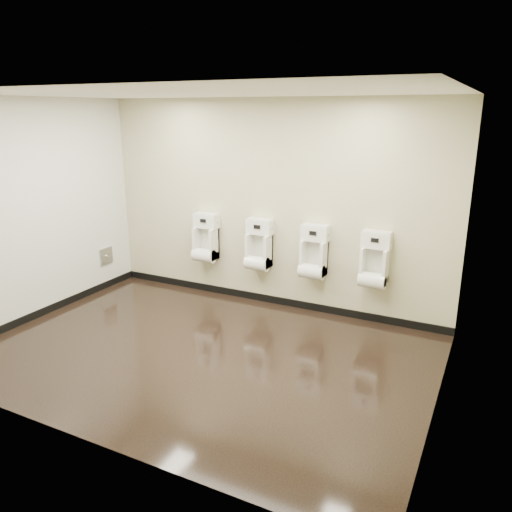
{
  "coord_description": "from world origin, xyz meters",
  "views": [
    {
      "loc": [
        2.83,
        -4.28,
        2.64
      ],
      "look_at": [
        0.4,
        0.55,
        1.05
      ],
      "focal_mm": 35.0,
      "sensor_mm": 36.0,
      "label": 1
    }
  ],
  "objects_px": {
    "urinal_0": "(206,241)",
    "urinal_1": "(259,248)",
    "urinal_3": "(374,264)",
    "urinal_2": "(313,256)",
    "access_panel": "(106,256)"
  },
  "relations": [
    {
      "from": "access_panel",
      "to": "urinal_2",
      "type": "distance_m",
      "value": 3.23
    },
    {
      "from": "access_panel",
      "to": "urinal_1",
      "type": "height_order",
      "value": "urinal_1"
    },
    {
      "from": "urinal_0",
      "to": "urinal_2",
      "type": "xyz_separation_m",
      "value": [
        1.66,
        0.0,
        0.0
      ]
    },
    {
      "from": "urinal_2",
      "to": "urinal_1",
      "type": "bearing_deg",
      "value": 180.0
    },
    {
      "from": "urinal_3",
      "to": "urinal_0",
      "type": "bearing_deg",
      "value": 180.0
    },
    {
      "from": "urinal_1",
      "to": "urinal_2",
      "type": "distance_m",
      "value": 0.8
    },
    {
      "from": "urinal_0",
      "to": "urinal_2",
      "type": "bearing_deg",
      "value": 0.0
    },
    {
      "from": "urinal_0",
      "to": "urinal_3",
      "type": "bearing_deg",
      "value": 0.0
    },
    {
      "from": "access_panel",
      "to": "urinal_2",
      "type": "bearing_deg",
      "value": 7.66
    },
    {
      "from": "urinal_0",
      "to": "urinal_3",
      "type": "height_order",
      "value": "same"
    },
    {
      "from": "urinal_0",
      "to": "urinal_1",
      "type": "height_order",
      "value": "same"
    },
    {
      "from": "urinal_1",
      "to": "urinal_3",
      "type": "relative_size",
      "value": 1.0
    },
    {
      "from": "access_panel",
      "to": "urinal_0",
      "type": "relative_size",
      "value": 0.36
    },
    {
      "from": "urinal_1",
      "to": "urinal_3",
      "type": "height_order",
      "value": "same"
    },
    {
      "from": "urinal_1",
      "to": "urinal_2",
      "type": "relative_size",
      "value": 1.0
    }
  ]
}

